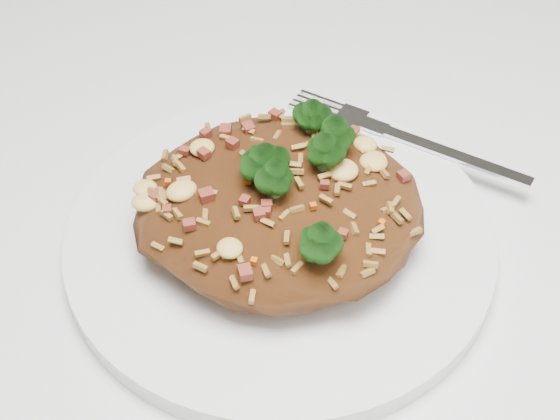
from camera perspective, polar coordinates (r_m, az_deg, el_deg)
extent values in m
cube|color=white|center=(0.43, -3.17, -10.73)|extent=(1.20, 0.80, 0.04)
cylinder|color=white|center=(0.44, 0.00, -1.97)|extent=(0.24, 0.24, 0.01)
ellipsoid|color=brown|center=(0.43, 0.00, 0.42)|extent=(0.16, 0.14, 0.04)
ellipsoid|color=#0D3807|center=(0.44, 2.37, 6.92)|extent=(0.02, 0.02, 0.02)
ellipsoid|color=#0D3807|center=(0.40, -1.47, 3.38)|extent=(0.02, 0.02, 0.02)
ellipsoid|color=#0D3807|center=(0.41, 3.27, 4.38)|extent=(0.02, 0.02, 0.02)
ellipsoid|color=#0D3807|center=(0.40, -0.41, 2.43)|extent=(0.02, 0.02, 0.02)
ellipsoid|color=#0D3807|center=(0.37, 3.01, -2.31)|extent=(0.02, 0.02, 0.02)
ellipsoid|color=#0D3807|center=(0.40, -1.07, 3.67)|extent=(0.02, 0.02, 0.02)
ellipsoid|color=#0D3807|center=(0.42, 4.02, 5.56)|extent=(0.02, 0.02, 0.02)
cube|color=silver|center=(0.49, 14.27, 3.29)|extent=(0.09, 0.05, 0.00)
cube|color=silver|center=(0.51, 4.15, 7.11)|extent=(0.04, 0.03, 0.00)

